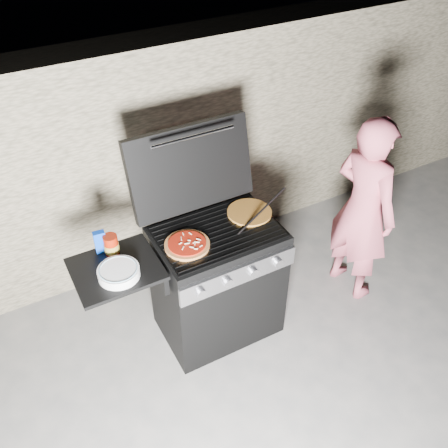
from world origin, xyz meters
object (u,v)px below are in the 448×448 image
person (363,210)px  gas_grill (185,295)px  sauce_jar (111,245)px  pizza_topped (187,244)px

person → gas_grill: bearing=79.2°
sauce_jar → pizza_topped: bearing=-21.5°
gas_grill → pizza_topped: bearing=-58.2°
pizza_topped → person: person is taller
gas_grill → sauce_jar: 0.66m
gas_grill → sauce_jar: size_ratio=10.02×
pizza_topped → sauce_jar: 0.45m
sauce_jar → person: (1.77, -0.24, -0.23)m
gas_grill → person: person is taller
gas_grill → pizza_topped: 0.47m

